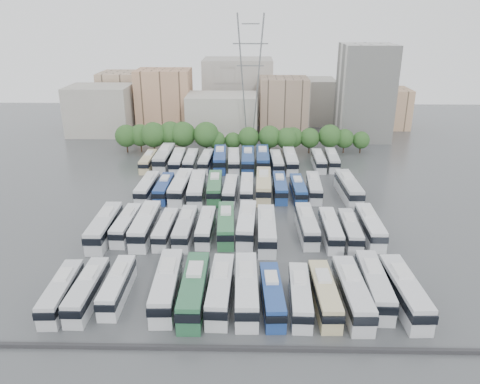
{
  "coord_description": "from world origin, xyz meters",
  "views": [
    {
      "loc": [
        1.99,
        -74.11,
        34.63
      ],
      "look_at": [
        0.27,
        6.69,
        3.0
      ],
      "focal_mm": 35.0,
      "sensor_mm": 36.0,
      "label": 1
    }
  ],
  "objects_px": {
    "bus_r1_s10": "(307,225)",
    "bus_r2_s6": "(230,190)",
    "bus_r0_s9": "(300,295)",
    "bus_r3_s7": "(248,160)",
    "bus_r3_s8": "(263,159)",
    "bus_r3_s0": "(148,161)",
    "bus_r1_s12": "(350,230)",
    "bus_r0_s7": "(246,289)",
    "bus_r3_s10": "(290,160)",
    "bus_r2_s9": "(280,187)",
    "bus_r3_s5": "(220,159)",
    "bus_r0_s8": "(272,295)",
    "bus_r3_s1": "(164,157)",
    "bus_r3_s3": "(191,161)",
    "bus_r0_s2": "(117,286)",
    "bus_r1_s4": "(185,227)",
    "bus_r2_s2": "(164,188)",
    "bus_r3_s4": "(206,161)",
    "bus_r2_s8": "(264,185)",
    "bus_r2_s1": "(147,187)",
    "bus_r2_s5": "(215,187)",
    "bus_r3_s13": "(332,160)",
    "electricity_pylon": "(250,75)",
    "bus_r1_s13": "(370,226)",
    "bus_r2_s7": "(247,188)",
    "bus_r0_s1": "(87,290)",
    "bus_r0_s6": "(221,289)",
    "bus_r0_s12": "(374,284)",
    "apartment_tower": "(365,93)",
    "bus_r1_s1": "(126,224)",
    "bus_r3_s12": "(319,160)",
    "bus_r0_s13": "(404,291)",
    "bus_r1_s3": "(166,228)",
    "bus_r0_s5": "(194,289)",
    "bus_r1_s5": "(206,226)",
    "bus_r1_s11": "(331,229)",
    "bus_r1_s7": "(247,223)",
    "bus_r1_s0": "(105,226)",
    "bus_r3_s2": "(178,161)",
    "bus_r1_s8": "(266,229)",
    "bus_r2_s11": "(314,187)",
    "bus_r3_s9": "(277,162)",
    "bus_r1_s2": "(145,225)",
    "bus_r0_s11": "(352,292)",
    "bus_r2_s4": "(197,188)",
    "bus_r0_s0": "(61,292)",
    "bus_r3_s6": "(234,160)",
    "bus_r0_s4": "(167,285)"
  },
  "relations": [
    {
      "from": "bus_r2_s11",
      "to": "bus_r3_s9",
      "type": "bearing_deg",
      "value": 114.95
    },
    {
      "from": "bus_r0_s12",
      "to": "bus_r2_s5",
      "type": "relative_size",
      "value": 1.03
    },
    {
      "from": "bus_r0_s8",
      "to": "bus_r1_s0",
      "type": "xyz_separation_m",
      "value": [
        -26.25,
        18.4,
        0.28
      ]
    },
    {
      "from": "bus_r3_s2",
      "to": "bus_r0_s8",
      "type": "bearing_deg",
      "value": -71.39
    },
    {
      "from": "apartment_tower",
      "to": "bus_r0_s4",
      "type": "xyz_separation_m",
      "value": [
        -42.36,
        -81.4,
        -10.96
      ]
    },
    {
      "from": "bus_r1_s4",
      "to": "bus_r2_s6",
      "type": "height_order",
      "value": "bus_r1_s4"
    },
    {
      "from": "bus_r0_s5",
      "to": "bus_r3_s3",
      "type": "bearing_deg",
      "value": 97.15
    },
    {
      "from": "apartment_tower",
      "to": "bus_r0_s1",
      "type": "distance_m",
      "value": 98.21
    },
    {
      "from": "bus_r0_s9",
      "to": "bus_r2_s1",
      "type": "relative_size",
      "value": 0.95
    },
    {
      "from": "bus_r0_s2",
      "to": "bus_r1_s4",
      "type": "relative_size",
      "value": 0.94
    },
    {
      "from": "bus_r1_s7",
      "to": "bus_r2_s7",
      "type": "relative_size",
      "value": 1.13
    },
    {
      "from": "bus_r2_s8",
      "to": "bus_r2_s1",
      "type": "bearing_deg",
      "value": -175.34
    },
    {
      "from": "bus_r0_s12",
      "to": "bus_r1_s3",
      "type": "height_order",
      "value": "bus_r0_s12"
    },
    {
      "from": "bus_r1_s0",
      "to": "bus_r2_s9",
      "type": "relative_size",
      "value": 1.14
    },
    {
      "from": "bus_r0_s8",
      "to": "bus_r1_s10",
      "type": "xyz_separation_m",
      "value": [
        6.52,
        20.0,
        0.12
      ]
    },
    {
      "from": "bus_r3_s8",
      "to": "bus_r3_s0",
      "type": "bearing_deg",
      "value": -177.62
    },
    {
      "from": "bus_r1_s10",
      "to": "bus_r2_s8",
      "type": "xyz_separation_m",
      "value": [
        -6.61,
        17.89,
        0.21
      ]
    },
    {
      "from": "apartment_tower",
      "to": "bus_r1_s4",
      "type": "bearing_deg",
      "value": -123.36
    },
    {
      "from": "bus_r1_s5",
      "to": "bus_r1_s11",
      "type": "bearing_deg",
      "value": -0.91
    },
    {
      "from": "bus_r0_s9",
      "to": "bus_r2_s7",
      "type": "height_order",
      "value": "bus_r0_s9"
    },
    {
      "from": "apartment_tower",
      "to": "bus_r1_s12",
      "type": "height_order",
      "value": "apartment_tower"
    },
    {
      "from": "bus_r0_s0",
      "to": "bus_r0_s5",
      "type": "relative_size",
      "value": 0.86
    },
    {
      "from": "bus_r2_s5",
      "to": "bus_r0_s6",
      "type": "bearing_deg",
      "value": -86.68
    },
    {
      "from": "bus_r0_s9",
      "to": "bus_r0_s13",
      "type": "distance_m",
      "value": 13.03
    },
    {
      "from": "bus_r2_s2",
      "to": "bus_r3_s4",
      "type": "xyz_separation_m",
      "value": [
        6.72,
        18.0,
        -0.04
      ]
    },
    {
      "from": "bus_r2_s9",
      "to": "bus_r3_s5",
      "type": "xyz_separation_m",
      "value": [
        -13.03,
        17.89,
        0.24
      ]
    },
    {
      "from": "apartment_tower",
      "to": "bus_r1_s1",
      "type": "bearing_deg",
      "value": -129.59
    },
    {
      "from": "bus_r0_s7",
      "to": "bus_r3_s10",
      "type": "height_order",
      "value": "bus_r0_s7"
    },
    {
      "from": "bus_r3_s12",
      "to": "bus_r0_s2",
      "type": "bearing_deg",
      "value": -120.96
    },
    {
      "from": "bus_r1_s10",
      "to": "bus_r1_s12",
      "type": "xyz_separation_m",
      "value": [
        6.77,
        -1.42,
        -0.13
      ]
    },
    {
      "from": "bus_r0_s8",
      "to": "bus_r2_s6",
      "type": "distance_m",
      "value": 36.57
    },
    {
      "from": "bus_r2_s7",
      "to": "bus_r0_s1",
      "type": "bearing_deg",
      "value": -117.79
    },
    {
      "from": "bus_r1_s3",
      "to": "bus_r2_s4",
      "type": "xyz_separation_m",
      "value": [
        3.2,
        17.29,
        0.38
      ]
    },
    {
      "from": "bus_r1_s7",
      "to": "bus_r2_s9",
      "type": "distance_m",
      "value": 18.65
    },
    {
      "from": "bus_r2_s5",
      "to": "bus_r3_s13",
      "type": "bearing_deg",
      "value": 34.1
    },
    {
      "from": "bus_r0_s11",
      "to": "bus_r3_s3",
      "type": "relative_size",
      "value": 1.13
    },
    {
      "from": "bus_r1_s2",
      "to": "bus_r1_s10",
      "type": "height_order",
      "value": "bus_r1_s2"
    },
    {
      "from": "bus_r0_s9",
      "to": "bus_r3_s7",
      "type": "xyz_separation_m",
      "value": [
        -6.75,
        54.57,
        0.28
      ]
    },
    {
      "from": "bus_r0_s0",
      "to": "bus_r0_s1",
      "type": "xyz_separation_m",
      "value": [
        3.13,
        0.42,
        0.04
      ]
    },
    {
      "from": "bus_r0_s12",
      "to": "bus_r3_s13",
      "type": "relative_size",
      "value": 1.12
    },
    {
      "from": "bus_r0_s13",
      "to": "bus_r2_s7",
      "type": "relative_size",
      "value": 1.16
    },
    {
      "from": "bus_r0_s7",
      "to": "bus_r3_s6",
      "type": "relative_size",
      "value": 1.1
    },
    {
      "from": "bus_r0_s9",
      "to": "bus_r2_s4",
      "type": "distance_m",
      "value": 39.51
    },
    {
      "from": "bus_r1_s10",
      "to": "bus_r2_s6",
      "type": "height_order",
      "value": "bus_r1_s10"
    },
    {
      "from": "bus_r0_s13",
      "to": "bus_r1_s4",
      "type": "bearing_deg",
      "value": 146.74
    },
    {
      "from": "electricity_pylon",
      "to": "bus_r1_s13",
      "type": "relative_size",
      "value": 2.76
    },
    {
      "from": "bus_r1_s1",
      "to": "bus_r3_s7",
      "type": "distance_m",
      "value": 39.98
    },
    {
      "from": "bus_r3_s1",
      "to": "bus_r3_s3",
      "type": "height_order",
      "value": "bus_r3_s1"
    },
    {
      "from": "bus_r1_s8",
      "to": "bus_r2_s7",
      "type": "height_order",
      "value": "bus_r1_s8"
    },
    {
      "from": "bus_r0_s8",
      "to": "bus_r2_s2",
      "type": "relative_size",
      "value": 1.01
    }
  ]
}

